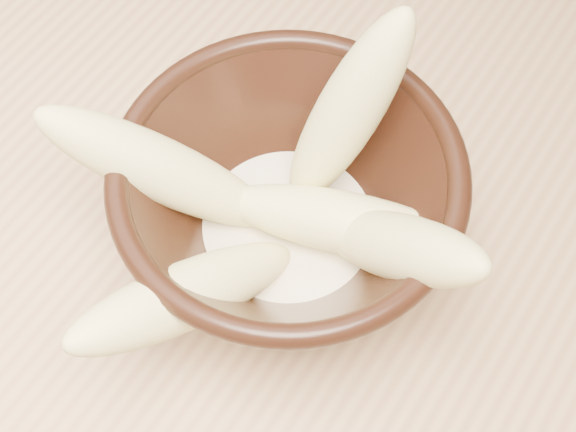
# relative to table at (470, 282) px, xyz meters

# --- Properties ---
(table) EXTENTS (1.20, 0.80, 0.75)m
(table) POSITION_rel_table_xyz_m (0.00, 0.00, 0.00)
(table) COLOR tan
(table) RESTS_ON ground
(bowl) EXTENTS (0.22, 0.22, 0.12)m
(bowl) POSITION_rel_table_xyz_m (-0.12, -0.09, 0.15)
(bowl) COLOR black
(bowl) RESTS_ON table
(milk_puddle) EXTENTS (0.12, 0.12, 0.02)m
(milk_puddle) POSITION_rel_table_xyz_m (-0.12, -0.09, 0.12)
(milk_puddle) COLOR beige
(milk_puddle) RESTS_ON bowl
(banana_upright) EXTENTS (0.08, 0.12, 0.16)m
(banana_upright) POSITION_rel_table_xyz_m (-0.11, -0.04, 0.19)
(banana_upright) COLOR #ECE18C
(banana_upright) RESTS_ON bowl
(banana_left) EXTENTS (0.16, 0.11, 0.13)m
(banana_left) POSITION_rel_table_xyz_m (-0.19, -0.13, 0.17)
(banana_left) COLOR #ECE18C
(banana_left) RESTS_ON bowl
(banana_right) EXTENTS (0.14, 0.07, 0.13)m
(banana_right) POSITION_rel_table_xyz_m (-0.04, -0.09, 0.17)
(banana_right) COLOR #ECE18C
(banana_right) RESTS_ON bowl
(banana_across) EXTENTS (0.17, 0.09, 0.05)m
(banana_across) POSITION_rel_table_xyz_m (-0.08, -0.08, 0.15)
(banana_across) COLOR #ECE18C
(banana_across) RESTS_ON bowl
(banana_front) EXTENTS (0.09, 0.17, 0.11)m
(banana_front) POSITION_rel_table_xyz_m (-0.13, -0.18, 0.16)
(banana_front) COLOR #ECE18C
(banana_front) RESTS_ON bowl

